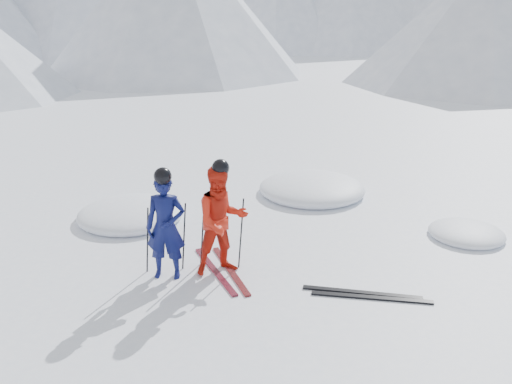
{
  "coord_description": "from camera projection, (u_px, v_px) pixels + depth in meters",
  "views": [
    {
      "loc": [
        -2.07,
        -7.66,
        3.94
      ],
      "look_at": [
        -1.34,
        0.5,
        1.1
      ],
      "focal_mm": 38.0,
      "sensor_mm": 36.0,
      "label": 1
    }
  ],
  "objects": [
    {
      "name": "ground",
      "position": [
        342.0,
        264.0,
        8.67
      ],
      "size": [
        160.0,
        160.0,
        0.0
      ],
      "primitive_type": "plane",
      "color": "white",
      "rests_on": "ground"
    },
    {
      "name": "skier_blue",
      "position": [
        166.0,
        227.0,
        8.04
      ],
      "size": [
        0.64,
        0.47,
        1.63
      ],
      "primitive_type": "imported",
      "rotation": [
        0.0,
        0.0,
        -0.15
      ],
      "color": "#0B1147",
      "rests_on": "ground"
    },
    {
      "name": "skier_red",
      "position": [
        222.0,
        221.0,
        8.18
      ],
      "size": [
        0.98,
        0.86,
        1.71
      ],
      "primitive_type": "imported",
      "rotation": [
        0.0,
        0.0,
        0.3
      ],
      "color": "red",
      "rests_on": "ground"
    },
    {
      "name": "pole_blue_left",
      "position": [
        147.0,
        240.0,
        8.25
      ],
      "size": [
        0.11,
        0.08,
        1.08
      ],
      "primitive_type": "cylinder",
      "rotation": [
        0.05,
        0.08,
        0.0
      ],
      "color": "black",
      "rests_on": "ground"
    },
    {
      "name": "pole_blue_right",
      "position": [
        184.0,
        236.0,
        8.39
      ],
      "size": [
        0.11,
        0.07,
        1.08
      ],
      "primitive_type": "cylinder",
      "rotation": [
        -0.04,
        0.08,
        0.0
      ],
      "color": "black",
      "rests_on": "ground"
    },
    {
      "name": "pole_red_left",
      "position": [
        203.0,
        232.0,
        8.48
      ],
      "size": [
        0.12,
        0.09,
        1.14
      ],
      "primitive_type": "cylinder",
      "rotation": [
        0.06,
        0.08,
        0.0
      ],
      "color": "black",
      "rests_on": "ground"
    },
    {
      "name": "pole_red_right",
      "position": [
        241.0,
        233.0,
        8.44
      ],
      "size": [
        0.12,
        0.08,
        1.14
      ],
      "primitive_type": "cylinder",
      "rotation": [
        -0.05,
        0.08,
        0.0
      ],
      "color": "black",
      "rests_on": "ground"
    },
    {
      "name": "ski_worn_left",
      "position": [
        215.0,
        271.0,
        8.44
      ],
      "size": [
        0.64,
        1.64,
        0.03
      ],
      "primitive_type": "cube",
      "rotation": [
        0.0,
        0.0,
        0.33
      ],
      "color": "black",
      "rests_on": "ground"
    },
    {
      "name": "ski_worn_right",
      "position": [
        231.0,
        270.0,
        8.46
      ],
      "size": [
        0.52,
        1.67,
        0.03
      ],
      "primitive_type": "cube",
      "rotation": [
        0.0,
        0.0,
        0.26
      ],
      "color": "black",
      "rests_on": "ground"
    },
    {
      "name": "ski_loose_a",
      "position": [
        362.0,
        293.0,
        7.8
      ],
      "size": [
        1.66,
        0.56,
        0.03
      ],
      "primitive_type": "cube",
      "rotation": [
        0.0,
        0.0,
        1.29
      ],
      "color": "black",
      "rests_on": "ground"
    },
    {
      "name": "ski_loose_b",
      "position": [
        372.0,
        298.0,
        7.66
      ],
      "size": [
        1.67,
        0.51,
        0.03
      ],
      "primitive_type": "cube",
      "rotation": [
        0.0,
        0.0,
        1.32
      ],
      "color": "black",
      "rests_on": "ground"
    },
    {
      "name": "snow_lumps",
      "position": [
        280.0,
        209.0,
        11.01
      ],
      "size": [
        8.48,
        5.82,
        0.51
      ],
      "color": "white",
      "rests_on": "ground"
    }
  ]
}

